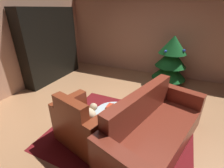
# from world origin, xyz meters

# --- Properties ---
(ground_plane) EXTENTS (7.04, 7.04, 0.00)m
(ground_plane) POSITION_xyz_m (0.00, 0.00, 0.00)
(ground_plane) COLOR #AE7B52
(wall_back) EXTENTS (5.98, 0.06, 2.60)m
(wall_back) POSITION_xyz_m (0.00, 2.72, 1.30)
(wall_back) COLOR tan
(wall_back) RESTS_ON ground
(wall_left) EXTENTS (0.06, 5.51, 2.60)m
(wall_left) POSITION_xyz_m (-2.96, 0.00, 1.30)
(wall_left) COLOR tan
(wall_left) RESTS_ON ground
(area_rug) EXTENTS (2.43, 2.08, 0.01)m
(area_rug) POSITION_xyz_m (0.09, -0.42, 0.00)
(area_rug) COLOR maroon
(area_rug) RESTS_ON ground
(bookshelf_unit) EXTENTS (0.38, 1.97, 2.06)m
(bookshelf_unit) POSITION_xyz_m (-2.69, 1.15, 1.01)
(bookshelf_unit) COLOR black
(bookshelf_unit) RESTS_ON ground
(armchair_red) EXTENTS (1.07, 0.87, 0.91)m
(armchair_red) POSITION_xyz_m (-0.35, -0.88, 0.33)
(armchair_red) COLOR maroon
(armchair_red) RESTS_ON ground
(couch_red) EXTENTS (1.36, 2.20, 0.90)m
(couch_red) POSITION_xyz_m (0.67, -0.50, 0.30)
(couch_red) COLOR maroon
(couch_red) RESTS_ON ground
(coffee_table) EXTENTS (0.69, 0.69, 0.44)m
(coffee_table) POSITION_xyz_m (0.02, -0.51, 0.40)
(coffee_table) COLOR black
(coffee_table) RESTS_ON ground
(book_stack_on_table) EXTENTS (0.22, 0.18, 0.12)m
(book_stack_on_table) POSITION_xyz_m (-0.02, -0.51, 0.50)
(book_stack_on_table) COLOR gray
(book_stack_on_table) RESTS_ON coffee_table
(bottle_on_table) EXTENTS (0.07, 0.07, 0.30)m
(bottle_on_table) POSITION_xyz_m (0.21, -0.49, 0.56)
(bottle_on_table) COLOR navy
(bottle_on_table) RESTS_ON coffee_table
(decorated_tree) EXTENTS (0.95, 0.95, 1.38)m
(decorated_tree) POSITION_xyz_m (0.61, 2.10, 0.71)
(decorated_tree) COLOR brown
(decorated_tree) RESTS_ON ground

